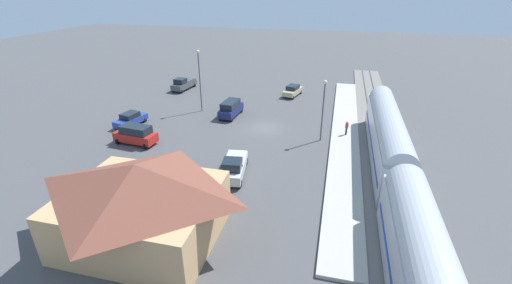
{
  "coord_description": "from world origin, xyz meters",
  "views": [
    {
      "loc": [
        -8.52,
        39.22,
        16.92
      ],
      "look_at": [
        -0.45,
        6.35,
        1.0
      ],
      "focal_mm": 23.89,
      "sensor_mm": 36.0,
      "label": 1
    }
  ],
  "objects_px": {
    "light_pole_near_platform": "(323,103)",
    "sedan_blue": "(131,119)",
    "pickup_charcoal": "(184,84)",
    "light_pole_lot_center": "(199,74)",
    "suv_red": "(136,134)",
    "station_building": "(141,201)",
    "suv_navy": "(231,108)",
    "sedan_tan": "(293,90)",
    "pedestrian_on_platform": "(347,127)",
    "pickup_silver": "(234,166)"
  },
  "relations": [
    {
      "from": "pickup_charcoal",
      "to": "suv_red",
      "type": "xyz_separation_m",
      "value": [
        -4.01,
        21.6,
        0.12
      ]
    },
    {
      "from": "sedan_tan",
      "to": "light_pole_near_platform",
      "type": "relative_size",
      "value": 0.67
    },
    {
      "from": "sedan_blue",
      "to": "pedestrian_on_platform",
      "type": "bearing_deg",
      "value": -173.77
    },
    {
      "from": "pedestrian_on_platform",
      "to": "sedan_blue",
      "type": "xyz_separation_m",
      "value": [
        27.15,
        2.97,
        -0.4
      ]
    },
    {
      "from": "pedestrian_on_platform",
      "to": "pickup_silver",
      "type": "bearing_deg",
      "value": 49.01
    },
    {
      "from": "pickup_charcoal",
      "to": "sedan_tan",
      "type": "height_order",
      "value": "pickup_charcoal"
    },
    {
      "from": "light_pole_near_platform",
      "to": "sedan_blue",
      "type": "bearing_deg",
      "value": 2.85
    },
    {
      "from": "sedan_tan",
      "to": "pedestrian_on_platform",
      "type": "bearing_deg",
      "value": 120.13
    },
    {
      "from": "station_building",
      "to": "sedan_tan",
      "type": "relative_size",
      "value": 2.31
    },
    {
      "from": "pedestrian_on_platform",
      "to": "suv_navy",
      "type": "bearing_deg",
      "value": -12.28
    },
    {
      "from": "pedestrian_on_platform",
      "to": "sedan_tan",
      "type": "distance_m",
      "value": 17.15
    },
    {
      "from": "pickup_charcoal",
      "to": "light_pole_lot_center",
      "type": "height_order",
      "value": "light_pole_lot_center"
    },
    {
      "from": "pedestrian_on_platform",
      "to": "suv_red",
      "type": "relative_size",
      "value": 0.34
    },
    {
      "from": "pickup_silver",
      "to": "suv_red",
      "type": "bearing_deg",
      "value": -17.99
    },
    {
      "from": "pedestrian_on_platform",
      "to": "sedan_blue",
      "type": "height_order",
      "value": "pedestrian_on_platform"
    },
    {
      "from": "station_building",
      "to": "pedestrian_on_platform",
      "type": "bearing_deg",
      "value": -122.97
    },
    {
      "from": "pickup_silver",
      "to": "suv_red",
      "type": "xyz_separation_m",
      "value": [
        13.06,
        -4.24,
        0.12
      ]
    },
    {
      "from": "pickup_silver",
      "to": "light_pole_near_platform",
      "type": "bearing_deg",
      "value": -126.28
    },
    {
      "from": "sedan_blue",
      "to": "pickup_silver",
      "type": "relative_size",
      "value": 0.85
    },
    {
      "from": "pedestrian_on_platform",
      "to": "suv_red",
      "type": "bearing_deg",
      "value": 18.2
    },
    {
      "from": "suv_red",
      "to": "light_pole_lot_center",
      "type": "xyz_separation_m",
      "value": [
        -3.14,
        -12.13,
        4.24
      ]
    },
    {
      "from": "station_building",
      "to": "pickup_charcoal",
      "type": "relative_size",
      "value": 1.98
    },
    {
      "from": "station_building",
      "to": "pickup_charcoal",
      "type": "xyz_separation_m",
      "value": [
        13.36,
        -35.63,
        -2.09
      ]
    },
    {
      "from": "pedestrian_on_platform",
      "to": "suv_red",
      "type": "distance_m",
      "value": 24.69
    },
    {
      "from": "sedan_tan",
      "to": "suv_red",
      "type": "distance_m",
      "value": 26.99
    },
    {
      "from": "pickup_charcoal",
      "to": "light_pole_near_platform",
      "type": "distance_m",
      "value": 29.34
    },
    {
      "from": "suv_navy",
      "to": "light_pole_lot_center",
      "type": "relative_size",
      "value": 0.58
    },
    {
      "from": "light_pole_lot_center",
      "to": "pedestrian_on_platform",
      "type": "bearing_deg",
      "value": 167.73
    },
    {
      "from": "suv_navy",
      "to": "light_pole_near_platform",
      "type": "height_order",
      "value": "light_pole_near_platform"
    },
    {
      "from": "pickup_charcoal",
      "to": "light_pole_lot_center",
      "type": "relative_size",
      "value": 0.64
    },
    {
      "from": "pickup_charcoal",
      "to": "light_pole_lot_center",
      "type": "xyz_separation_m",
      "value": [
        -7.16,
        9.47,
        4.36
      ]
    },
    {
      "from": "sedan_blue",
      "to": "light_pole_near_platform",
      "type": "bearing_deg",
      "value": -177.15
    },
    {
      "from": "suv_red",
      "to": "light_pole_near_platform",
      "type": "xyz_separation_m",
      "value": [
        -20.55,
        -5.95,
        3.45
      ]
    },
    {
      "from": "sedan_blue",
      "to": "suv_red",
      "type": "relative_size",
      "value": 0.94
    },
    {
      "from": "station_building",
      "to": "light_pole_lot_center",
      "type": "relative_size",
      "value": 1.28
    },
    {
      "from": "pickup_charcoal",
      "to": "suv_red",
      "type": "height_order",
      "value": "suv_red"
    },
    {
      "from": "pickup_charcoal",
      "to": "suv_navy",
      "type": "bearing_deg",
      "value": 138.58
    },
    {
      "from": "pickup_charcoal",
      "to": "light_pole_near_platform",
      "type": "relative_size",
      "value": 0.77
    },
    {
      "from": "suv_red",
      "to": "pickup_silver",
      "type": "bearing_deg",
      "value": 162.01
    },
    {
      "from": "pickup_charcoal",
      "to": "light_pole_lot_center",
      "type": "bearing_deg",
      "value": 127.08
    },
    {
      "from": "pickup_silver",
      "to": "light_pole_near_platform",
      "type": "distance_m",
      "value": 13.14
    },
    {
      "from": "sedan_tan",
      "to": "suv_navy",
      "type": "relative_size",
      "value": 0.96
    },
    {
      "from": "suv_red",
      "to": "station_building",
      "type": "bearing_deg",
      "value": 123.66
    },
    {
      "from": "sedan_tan",
      "to": "light_pole_lot_center",
      "type": "height_order",
      "value": "light_pole_lot_center"
    },
    {
      "from": "station_building",
      "to": "pickup_silver",
      "type": "xyz_separation_m",
      "value": [
        -3.72,
        -9.79,
        -2.09
      ]
    },
    {
      "from": "pedestrian_on_platform",
      "to": "pickup_charcoal",
      "type": "height_order",
      "value": "pickup_charcoal"
    },
    {
      "from": "pedestrian_on_platform",
      "to": "suv_red",
      "type": "height_order",
      "value": "suv_red"
    },
    {
      "from": "station_building",
      "to": "sedan_tan",
      "type": "height_order",
      "value": "station_building"
    },
    {
      "from": "pickup_charcoal",
      "to": "sedan_tan",
      "type": "xyz_separation_m",
      "value": [
        -18.86,
        -0.94,
        -0.15
      ]
    },
    {
      "from": "suv_red",
      "to": "light_pole_lot_center",
      "type": "relative_size",
      "value": 0.59
    }
  ]
}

